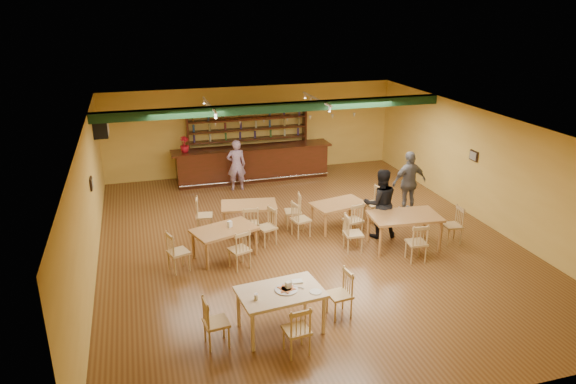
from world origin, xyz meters
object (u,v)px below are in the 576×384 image
object	(u,v)px
dining_table_b	(338,215)
patron_bar	(236,165)
near_table	(281,310)
dining_table_d	(404,231)
bar_counter	(253,163)
dining_table_c	(225,243)
dining_table_a	(249,217)
patron_right_a	(380,203)

from	to	relation	value
dining_table_b	patron_bar	world-z (taller)	patron_bar
dining_table_b	patron_bar	bearing A→B (deg)	106.04
near_table	patron_bar	xyz separation A→B (m)	(0.72, 7.76, 0.41)
near_table	dining_table_d	bearing A→B (deg)	27.27
bar_counter	dining_table_d	xyz separation A→B (m)	(2.39, -6.07, -0.15)
dining_table_d	near_table	bearing A→B (deg)	-141.32
patron_bar	dining_table_c	bearing A→B (deg)	78.70
dining_table_a	dining_table_d	bearing A→B (deg)	-22.05
bar_counter	dining_table_c	bearing A→B (deg)	-109.41
bar_counter	patron_bar	distance (m)	1.12
near_table	patron_bar	bearing A→B (deg)	78.65
dining_table_a	dining_table_c	world-z (taller)	dining_table_c
bar_counter	near_table	world-z (taller)	bar_counter
dining_table_a	near_table	bearing A→B (deg)	-86.04
dining_table_a	dining_table_d	xyz separation A→B (m)	(3.40, -2.06, 0.06)
bar_counter	dining_table_b	xyz separation A→B (m)	(1.29, -4.54, -0.22)
bar_counter	patron_right_a	size ratio (longest dim) A/B	2.96
dining_table_b	bar_counter	bearing A→B (deg)	93.63
bar_counter	dining_table_c	size ratio (longest dim) A/B	3.69
dining_table_c	patron_bar	world-z (taller)	patron_bar
dining_table_a	dining_table_b	bearing A→B (deg)	-3.64
dining_table_a	patron_right_a	distance (m)	3.41
bar_counter	near_table	size ratio (longest dim) A/B	3.52
patron_bar	dining_table_a	bearing A→B (deg)	87.93
dining_table_a	patron_bar	bearing A→B (deg)	93.83
dining_table_a	dining_table_c	bearing A→B (deg)	-113.69
dining_table_d	dining_table_c	bearing A→B (deg)	176.20
dining_table_d	patron_right_a	size ratio (longest dim) A/B	0.93
near_table	patron_right_a	distance (m)	4.82
bar_counter	patron_bar	world-z (taller)	patron_bar
patron_right_a	patron_bar	bearing A→B (deg)	-49.89
dining_table_b	dining_table_d	bearing A→B (deg)	-66.73
dining_table_d	bar_counter	bearing A→B (deg)	116.86
dining_table_a	near_table	world-z (taller)	near_table
bar_counter	dining_table_b	distance (m)	4.72
dining_table_a	dining_table_c	distance (m)	1.63
dining_table_c	dining_table_d	size ratio (longest dim) A/B	0.86
dining_table_c	dining_table_b	bearing A→B (deg)	-3.96
dining_table_c	patron_right_a	world-z (taller)	patron_right_a
dining_table_a	near_table	xyz separation A→B (m)	(-0.42, -4.57, 0.05)
dining_table_d	patron_bar	world-z (taller)	patron_bar
patron_bar	near_table	bearing A→B (deg)	88.00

